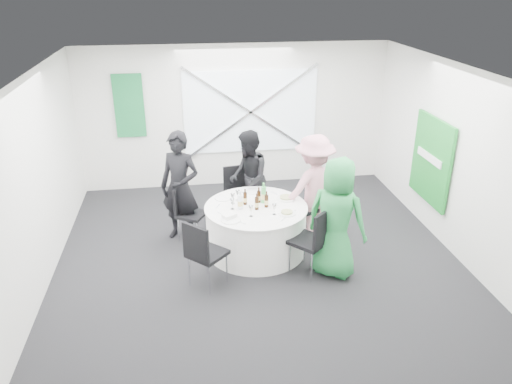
{
  "coord_description": "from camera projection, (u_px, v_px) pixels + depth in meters",
  "views": [
    {
      "loc": [
        -1.0,
        -6.51,
        3.99
      ],
      "look_at": [
        0.0,
        0.2,
        1.0
      ],
      "focal_mm": 35.0,
      "sensor_mm": 36.0,
      "label": 1
    }
  ],
  "objects": [
    {
      "name": "plate_front_right",
      "position": [
        287.0,
        213.0,
        7.29
      ],
      "size": [
        0.26,
        0.26,
        0.04
      ],
      "color": "white",
      "rests_on": "banquet_table"
    },
    {
      "name": "knife_e",
      "position": [
        218.0,
        206.0,
        7.51
      ],
      "size": [
        0.08,
        0.14,
        0.01
      ],
      "primitive_type": "cube",
      "rotation": [
        0.0,
        0.0,
        2.69
      ],
      "color": "silver",
      "rests_on": "banquet_table"
    },
    {
      "name": "napkin",
      "position": [
        229.0,
        216.0,
        7.14
      ],
      "size": [
        0.22,
        0.21,
        0.05
      ],
      "primitive_type": "cube",
      "rotation": [
        0.0,
        0.0,
        0.57
      ],
      "color": "white",
      "rests_on": "plate_front_left"
    },
    {
      "name": "window_brace_b",
      "position": [
        251.0,
        112.0,
        9.72
      ],
      "size": [
        2.63,
        0.05,
        1.84
      ],
      "primitive_type": "cube",
      "rotation": [
        0.0,
        -0.97,
        0.0
      ],
      "color": "silver",
      "rests_on": "window_panel"
    },
    {
      "name": "chair_back_right",
      "position": [
        311.0,
        200.0,
        8.1
      ],
      "size": [
        0.62,
        0.62,
        1.03
      ],
      "rotation": [
        0.0,
        0.0,
        -1.15
      ],
      "color": "black",
      "rests_on": "floor"
    },
    {
      "name": "wine_glass_a",
      "position": [
        232.0,
        201.0,
        7.38
      ],
      "size": [
        0.07,
        0.07,
        0.17
      ],
      "color": "white",
      "rests_on": "banquet_table"
    },
    {
      "name": "banquet_table",
      "position": [
        256.0,
        229.0,
        7.67
      ],
      "size": [
        1.56,
        1.56,
        0.76
      ],
      "color": "white",
      "rests_on": "floor"
    },
    {
      "name": "green_water_bottle",
      "position": [
        264.0,
        195.0,
        7.59
      ],
      "size": [
        0.08,
        0.08,
        0.32
      ],
      "color": "green",
      "rests_on": "banquet_table"
    },
    {
      "name": "plate_back",
      "position": [
        254.0,
        191.0,
        8.02
      ],
      "size": [
        0.26,
        0.26,
        0.01
      ],
      "color": "white",
      "rests_on": "banquet_table"
    },
    {
      "name": "person_woman_pink",
      "position": [
        313.0,
        188.0,
        7.89
      ],
      "size": [
        1.23,
        0.85,
        1.74
      ],
      "primitive_type": "imported",
      "rotation": [
        0.0,
        0.0,
        -2.82
      ],
      "color": "pink",
      "rests_on": "floor"
    },
    {
      "name": "person_man_back",
      "position": [
        248.0,
        178.0,
        8.4
      ],
      "size": [
        0.45,
        0.8,
        1.63
      ],
      "primitive_type": "imported",
      "rotation": [
        0.0,
        0.0,
        -1.59
      ],
      "color": "black",
      "rests_on": "floor"
    },
    {
      "name": "chair_back_left",
      "position": [
        187.0,
        209.0,
        7.99
      ],
      "size": [
        0.56,
        0.55,
        0.89
      ],
      "rotation": [
        0.0,
        0.0,
        1.07
      ],
      "color": "black",
      "rests_on": "floor"
    },
    {
      "name": "knife_c",
      "position": [
        241.0,
        192.0,
        7.99
      ],
      "size": [
        0.15,
        0.02,
        0.01
      ],
      "primitive_type": "cube",
      "rotation": [
        0.0,
        0.0,
        1.55
      ],
      "color": "silver",
      "rests_on": "banquet_table"
    },
    {
      "name": "wall_right",
      "position": [
        455.0,
        161.0,
        7.48
      ],
      "size": [
        0.0,
        6.0,
        6.0
      ],
      "primitive_type": "plane",
      "rotation": [
        1.57,
        0.0,
        -1.57
      ],
      "color": "silver",
      "rests_on": "floor"
    },
    {
      "name": "chair_front_left",
      "position": [
        203.0,
        250.0,
        6.67
      ],
      "size": [
        0.64,
        0.64,
        1.0
      ],
      "rotation": [
        0.0,
        0.0,
        2.37
      ],
      "color": "black",
      "rests_on": "floor"
    },
    {
      "name": "floor",
      "position": [
        258.0,
        257.0,
        7.64
      ],
      "size": [
        6.0,
        6.0,
        0.0
      ],
      "primitive_type": "plane",
      "color": "black",
      "rests_on": "ground"
    },
    {
      "name": "ceiling",
      "position": [
        258.0,
        72.0,
        6.51
      ],
      "size": [
        6.0,
        6.0,
        0.0
      ],
      "primitive_type": "plane",
      "rotation": [
        3.14,
        0.0,
        0.0
      ],
      "color": "silver",
      "rests_on": "wall_back"
    },
    {
      "name": "window_brace_a",
      "position": [
        251.0,
        112.0,
        9.72
      ],
      "size": [
        2.63,
        0.05,
        1.84
      ],
      "primitive_type": "cube",
      "rotation": [
        0.0,
        0.97,
        0.0
      ],
      "color": "silver",
      "rests_on": "window_panel"
    },
    {
      "name": "beer_bottle_b",
      "position": [
        259.0,
        197.0,
        7.62
      ],
      "size": [
        0.06,
        0.06,
        0.25
      ],
      "color": "#321A09",
      "rests_on": "banquet_table"
    },
    {
      "name": "wall_front",
      "position": [
        310.0,
        296.0,
        4.36
      ],
      "size": [
        6.0,
        0.0,
        6.0
      ],
      "primitive_type": "plane",
      "rotation": [
        -1.57,
        0.0,
        0.0
      ],
      "color": "silver",
      "rests_on": "floor"
    },
    {
      "name": "fork_d",
      "position": [
        220.0,
        214.0,
        7.29
      ],
      "size": [
        0.1,
        0.13,
        0.01
      ],
      "primitive_type": "cube",
      "rotation": [
        0.0,
        0.0,
        -2.55
      ],
      "color": "silver",
      "rests_on": "banquet_table"
    },
    {
      "name": "chair_back",
      "position": [
        236.0,
        189.0,
        8.69
      ],
      "size": [
        0.47,
        0.48,
        0.92
      ],
      "rotation": [
        0.0,
        0.0,
        0.13
      ],
      "color": "black",
      "rests_on": "floor"
    },
    {
      "name": "plate_back_right",
      "position": [
        286.0,
        198.0,
        7.77
      ],
      "size": [
        0.3,
        0.3,
        0.04
      ],
      "color": "white",
      "rests_on": "banquet_table"
    },
    {
      "name": "wine_glass_d",
      "position": [
        251.0,
        209.0,
        7.16
      ],
      "size": [
        0.07,
        0.07,
        0.17
      ],
      "color": "white",
      "rests_on": "banquet_table"
    },
    {
      "name": "person_man_back_left",
      "position": [
        180.0,
        187.0,
        7.85
      ],
      "size": [
        0.78,
        0.69,
        1.79
      ],
      "primitive_type": "imported",
      "rotation": [
        0.0,
        0.0,
        -0.49
      ],
      "color": "black",
      "rests_on": "floor"
    },
    {
      "name": "fork_e",
      "position": [
        228.0,
        196.0,
        7.85
      ],
      "size": [
        0.09,
        0.14,
        0.01
      ],
      "primitive_type": "cube",
      "rotation": [
        0.0,
        0.0,
        2.6
      ],
      "color": "silver",
      "rests_on": "banquet_table"
    },
    {
      "name": "clear_water_bottle",
      "position": [
        240.0,
        202.0,
        7.4
      ],
      "size": [
        0.08,
        0.08,
        0.28
      ],
      "color": "white",
      "rests_on": "banquet_table"
    },
    {
      "name": "plate_back_left",
      "position": [
        223.0,
        198.0,
        7.79
      ],
      "size": [
        0.27,
        0.27,
        0.01
      ],
      "color": "white",
      "rests_on": "banquet_table"
    },
    {
      "name": "plate_front_left",
      "position": [
        231.0,
        220.0,
        7.1
      ],
      "size": [
        0.29,
        0.29,
        0.01
      ],
      "color": "white",
      "rests_on": "banquet_table"
    },
    {
      "name": "wine_glass_e",
      "position": [
        233.0,
        196.0,
        7.56
      ],
      "size": [
        0.07,
        0.07,
        0.17
      ],
      "color": "white",
      "rests_on": "banquet_table"
    },
    {
      "name": "beer_bottle_c",
      "position": [
        266.0,
        201.0,
        7.46
      ],
      "size": [
        0.06,
        0.06,
        0.25
      ],
      "color": "#321A09",
      "rests_on": "banquet_table"
    },
    {
      "name": "green_sign",
      "position": [
        431.0,
        160.0,
        8.1
      ],
      "size": [
        0.05,
        1.2,
        1.4
      ],
      "primitive_type": "cube",
      "color": "#178329",
      "rests_on": "wall_right"
    },
    {
      "name": "knife_a",
      "position": [
        274.0,
        193.0,
        7.97
      ],
      "size": [
        0.1,
        0.13,
        0.01
      ],
      "primitive_type": "cube",
      "rotation": [
        0.0,
        0.0,
        0.6
      ],
      "color": "silver",
      "rests_on": "banquet_table"
    },
    {
      "name": "wine_glass_b",
      "position": [
        274.0,
        207.0,
        7.22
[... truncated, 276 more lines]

